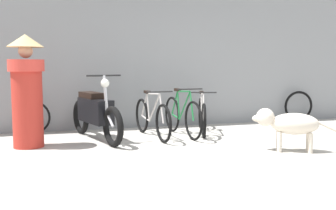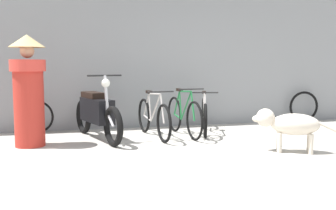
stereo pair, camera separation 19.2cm
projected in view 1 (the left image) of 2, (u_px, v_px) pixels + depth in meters
ground_plane at (225, 161)px, 5.21m from camera, size 60.00×60.00×0.00m
shop_wall_back at (161, 48)px, 8.06m from camera, size 9.99×0.20×3.23m
bicycle_0 at (152, 118)px, 6.88m from camera, size 0.46×1.71×0.84m
bicycle_1 at (182, 116)px, 7.04m from camera, size 0.46×1.62×0.87m
bicycle_2 at (202, 115)px, 7.35m from camera, size 0.63×1.62×0.80m
motorcycle at (95, 113)px, 6.64m from camera, size 0.72×1.99×1.11m
stray_dog at (288, 124)px, 5.76m from camera, size 1.13×0.68×0.63m
person_in_robes at (27, 88)px, 6.00m from camera, size 0.65×0.65×1.73m
spare_tire_left at (299, 106)px, 8.85m from camera, size 0.68×0.12×0.68m
spare_tire_right at (34, 117)px, 7.24m from camera, size 0.61×0.17×0.61m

